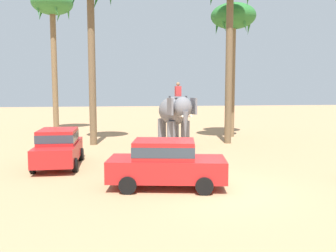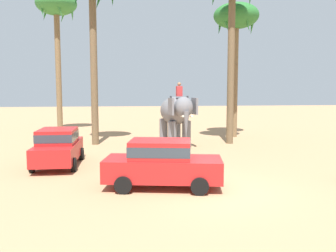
{
  "view_description": "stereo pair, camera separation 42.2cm",
  "coord_description": "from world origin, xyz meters",
  "views": [
    {
      "loc": [
        -3.34,
        -11.49,
        3.49
      ],
      "look_at": [
        -0.8,
        6.28,
        1.6
      ],
      "focal_mm": 37.74,
      "sensor_mm": 36.0,
      "label": 1
    },
    {
      "loc": [
        -2.92,
        -11.54,
        3.49
      ],
      "look_at": [
        -0.8,
        6.28,
        1.6
      ],
      "focal_mm": 37.74,
      "sensor_mm": 36.0,
      "label": 2
    }
  ],
  "objects": [
    {
      "name": "ground_plane",
      "position": [
        0.0,
        0.0,
        0.0
      ],
      "size": [
        120.0,
        120.0,
        0.0
      ],
      "primitive_type": "plane",
      "color": "tan"
    },
    {
      "name": "car_sedan_foreground",
      "position": [
        -1.69,
        0.64,
        0.93
      ],
      "size": [
        4.34,
        2.41,
        1.7
      ],
      "color": "red",
      "rests_on": "ground"
    },
    {
      "name": "car_parked_far_side",
      "position": [
        -6.0,
        4.73,
        0.93
      ],
      "size": [
        1.89,
        4.11,
        1.7
      ],
      "color": "red",
      "rests_on": "ground"
    },
    {
      "name": "elephant_with_mahout",
      "position": [
        0.08,
        9.68,
        1.99
      ],
      "size": [
        2.18,
        4.0,
        3.88
      ],
      "color": "slate",
      "rests_on": "ground"
    },
    {
      "name": "palm_tree_left_of_road",
      "position": [
        -8.29,
        17.91,
        9.69
      ],
      "size": [
        3.2,
        3.2,
        11.09
      ],
      "color": "brown",
      "rests_on": "ground"
    },
    {
      "name": "palm_tree_behind_elephant",
      "position": [
        4.91,
        13.38,
        8.31
      ],
      "size": [
        3.2,
        3.2,
        9.56
      ],
      "color": "brown",
      "rests_on": "ground"
    }
  ]
}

